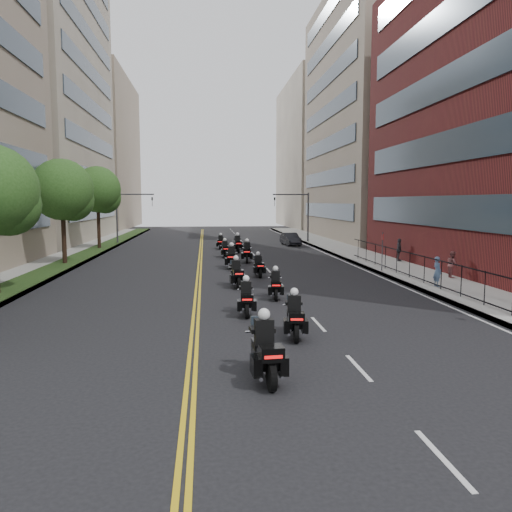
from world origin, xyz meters
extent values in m
plane|color=black|center=(0.00, 0.00, 0.00)|extent=(160.00, 160.00, 0.00)
cube|color=gray|center=(12.00, 25.00, 0.07)|extent=(4.00, 90.00, 0.15)
cube|color=gray|center=(-12.00, 25.00, 0.07)|extent=(4.00, 90.00, 0.15)
cube|color=#1A3413|center=(-11.20, 25.00, 0.17)|extent=(2.00, 90.00, 0.04)
cube|color=#333F4C|center=(13.95, 17.00, 3.50)|extent=(0.12, 25.80, 1.80)
cube|color=#333F4C|center=(13.95, 17.00, 7.50)|extent=(0.12, 25.80, 1.80)
cube|color=#333F4C|center=(13.95, 17.00, 11.50)|extent=(0.12, 25.80, 1.80)
cube|color=#333F4C|center=(13.95, 17.00, 15.50)|extent=(0.12, 25.80, 1.80)
cube|color=gray|center=(21.50, 48.00, 15.00)|extent=(15.00, 28.00, 30.00)
cube|color=#333F4C|center=(13.95, 48.00, 3.50)|extent=(0.12, 24.08, 1.80)
cube|color=#333F4C|center=(13.95, 48.00, 7.50)|extent=(0.12, 24.08, 1.80)
cube|color=#333F4C|center=(13.95, 48.00, 11.50)|extent=(0.12, 24.08, 1.80)
cube|color=#333F4C|center=(13.95, 48.00, 15.50)|extent=(0.12, 24.08, 1.80)
cube|color=#333F4C|center=(13.95, 48.00, 19.50)|extent=(0.12, 24.08, 1.80)
cube|color=#333F4C|center=(13.95, 48.00, 23.50)|extent=(0.12, 24.08, 1.80)
cube|color=#333F4C|center=(13.95, 48.00, 27.50)|extent=(0.12, 24.08, 1.80)
cube|color=gray|center=(21.50, 78.00, 13.00)|extent=(15.00, 28.00, 26.00)
cube|color=gray|center=(-22.00, 48.00, 17.00)|extent=(16.00, 28.00, 34.00)
cube|color=#333F4C|center=(-13.95, 48.00, 3.50)|extent=(0.12, 24.08, 1.80)
cube|color=#333F4C|center=(-13.95, 48.00, 7.50)|extent=(0.12, 24.08, 1.80)
cube|color=#333F4C|center=(-13.95, 48.00, 11.50)|extent=(0.12, 24.08, 1.80)
cube|color=#333F4C|center=(-13.95, 48.00, 15.50)|extent=(0.12, 24.08, 1.80)
cube|color=#333F4C|center=(-13.95, 48.00, 19.50)|extent=(0.12, 24.08, 1.80)
cube|color=#333F4C|center=(-13.95, 48.00, 23.50)|extent=(0.12, 24.08, 1.80)
cube|color=gray|center=(-22.00, 78.00, 13.00)|extent=(16.00, 28.00, 26.00)
cube|color=black|center=(11.00, 12.00, 1.60)|extent=(0.05, 28.00, 0.05)
cube|color=black|center=(11.00, 12.00, 0.30)|extent=(0.05, 28.00, 0.05)
sphere|color=#244E1A|center=(-10.60, 12.40, 4.49)|extent=(3.08, 3.08, 3.08)
cylinder|color=#331E16|center=(-11.20, 24.00, 2.55)|extent=(0.32, 0.32, 5.11)
sphere|color=#244E1A|center=(-11.20, 24.00, 5.47)|extent=(4.40, 4.40, 4.40)
sphere|color=#244E1A|center=(-10.60, 24.40, 4.75)|extent=(3.08, 3.08, 3.08)
cylinder|color=#331E16|center=(-11.20, 36.00, 2.69)|extent=(0.32, 0.32, 5.39)
sphere|color=#244E1A|center=(-11.20, 36.00, 5.78)|extent=(4.40, 4.40, 4.40)
sphere|color=#244E1A|center=(-10.60, 36.40, 5.00)|extent=(3.08, 3.08, 3.08)
cylinder|color=#3F3F44|center=(10.50, 42.00, 2.80)|extent=(0.18, 0.18, 5.60)
cylinder|color=#3F3F44|center=(8.50, 42.00, 5.40)|extent=(4.00, 0.14, 0.14)
imported|color=black|center=(6.70, 42.00, 4.60)|extent=(0.16, 0.20, 1.00)
cylinder|color=#3F3F44|center=(-10.50, 42.00, 2.80)|extent=(0.18, 0.18, 5.60)
cylinder|color=#3F3F44|center=(-8.50, 42.00, 5.40)|extent=(4.00, 0.14, 0.14)
imported|color=black|center=(-6.70, 42.00, 4.60)|extent=(0.16, 0.20, 1.00)
cylinder|color=black|center=(0.54, -1.46, 0.38)|extent=(0.21, 0.76, 0.76)
cylinder|color=black|center=(0.41, 0.31, 0.38)|extent=(0.21, 0.76, 0.76)
cube|color=black|center=(0.47, -0.57, 0.69)|extent=(0.58, 1.53, 0.44)
cube|color=silver|center=(0.47, -0.52, 0.43)|extent=(0.47, 0.64, 0.33)
cube|color=black|center=(0.54, -1.46, 0.96)|extent=(0.61, 0.51, 0.36)
cube|color=red|center=(0.56, -1.69, 0.93)|extent=(0.45, 0.07, 0.08)
cube|color=black|center=(0.47, -0.52, 1.24)|extent=(0.51, 0.35, 0.69)
sphere|color=white|center=(0.47, -0.50, 1.71)|extent=(0.32, 0.32, 0.32)
cylinder|color=black|center=(1.90, 2.59, 0.34)|extent=(0.21, 0.70, 0.69)
cylinder|color=black|center=(2.06, 4.19, 0.34)|extent=(0.21, 0.70, 0.69)
cube|color=black|center=(1.98, 3.39, 0.62)|extent=(0.55, 1.39, 0.40)
cube|color=silver|center=(1.99, 3.44, 0.39)|extent=(0.43, 0.59, 0.30)
cube|color=black|center=(1.90, 2.59, 0.87)|extent=(0.56, 0.47, 0.32)
cube|color=red|center=(1.88, 2.38, 0.85)|extent=(0.40, 0.07, 0.07)
cube|color=black|center=(1.99, 3.44, 1.13)|extent=(0.47, 0.32, 0.62)
sphere|color=white|center=(1.99, 3.45, 1.55)|extent=(0.29, 0.29, 0.29)
cylinder|color=black|center=(0.58, 6.17, 0.33)|extent=(0.16, 0.66, 0.66)
cylinder|color=black|center=(0.65, 7.72, 0.33)|extent=(0.16, 0.66, 0.66)
cube|color=black|center=(0.61, 6.94, 0.60)|extent=(0.46, 1.32, 0.39)
cube|color=silver|center=(0.62, 6.99, 0.38)|extent=(0.39, 0.55, 0.29)
cube|color=black|center=(0.58, 6.17, 0.83)|extent=(0.52, 0.43, 0.31)
cube|color=red|center=(0.57, 5.97, 0.81)|extent=(0.39, 0.05, 0.07)
cube|color=black|center=(0.62, 6.99, 1.08)|extent=(0.44, 0.29, 0.60)
sphere|color=white|center=(0.62, 7.00, 1.49)|extent=(0.28, 0.28, 0.28)
cylinder|color=black|center=(2.23, 9.51, 0.32)|extent=(0.19, 0.64, 0.63)
cylinder|color=black|center=(2.38, 10.99, 0.32)|extent=(0.19, 0.64, 0.63)
cube|color=black|center=(2.30, 10.25, 0.58)|extent=(0.52, 1.29, 0.37)
cube|color=silver|center=(2.31, 10.30, 0.36)|extent=(0.40, 0.54, 0.28)
cube|color=black|center=(2.23, 9.51, 0.80)|extent=(0.52, 0.44, 0.30)
cube|color=red|center=(2.21, 9.32, 0.78)|extent=(0.37, 0.07, 0.07)
cube|color=black|center=(2.31, 10.30, 1.04)|extent=(0.43, 0.30, 0.58)
sphere|color=white|center=(2.31, 10.30, 1.43)|extent=(0.27, 0.27, 0.27)
cylinder|color=black|center=(0.70, 12.86, 0.35)|extent=(0.20, 0.70, 0.69)
cylinder|color=black|center=(0.55, 14.49, 0.35)|extent=(0.20, 0.70, 0.69)
cube|color=black|center=(0.62, 13.68, 0.63)|extent=(0.55, 1.41, 0.41)
cube|color=silver|center=(0.62, 13.73, 0.40)|extent=(0.44, 0.59, 0.31)
cube|color=black|center=(0.70, 12.86, 0.88)|extent=(0.57, 0.47, 0.33)
cube|color=red|center=(0.71, 12.65, 0.86)|extent=(0.41, 0.07, 0.07)
cube|color=black|center=(0.62, 13.73, 1.14)|extent=(0.47, 0.32, 0.63)
sphere|color=white|center=(0.62, 13.74, 1.57)|extent=(0.30, 0.30, 0.30)
cylinder|color=black|center=(2.26, 16.59, 0.31)|extent=(0.16, 0.63, 0.62)
cylinder|color=black|center=(2.18, 18.05, 0.31)|extent=(0.16, 0.63, 0.62)
cube|color=black|center=(2.22, 17.32, 0.57)|extent=(0.45, 1.26, 0.37)
cube|color=silver|center=(2.22, 17.36, 0.36)|extent=(0.38, 0.52, 0.27)
cube|color=black|center=(2.26, 16.59, 0.79)|extent=(0.50, 0.41, 0.29)
cube|color=red|center=(2.27, 16.40, 0.77)|extent=(0.37, 0.05, 0.06)
cube|color=black|center=(2.22, 17.36, 1.03)|extent=(0.42, 0.28, 0.57)
sphere|color=white|center=(2.22, 17.37, 1.41)|extent=(0.27, 0.27, 0.27)
cylinder|color=black|center=(0.70, 20.44, 0.36)|extent=(0.22, 0.74, 0.73)
cylinder|color=black|center=(0.86, 22.15, 0.36)|extent=(0.22, 0.74, 0.73)
cube|color=black|center=(0.78, 21.29, 0.67)|extent=(0.58, 1.48, 0.43)
cube|color=silver|center=(0.78, 21.34, 0.42)|extent=(0.46, 0.63, 0.32)
cube|color=black|center=(0.70, 20.44, 0.92)|extent=(0.60, 0.50, 0.34)
cube|color=red|center=(0.68, 20.21, 0.90)|extent=(0.43, 0.07, 0.08)
cube|color=black|center=(0.78, 21.34, 1.20)|extent=(0.50, 0.34, 0.67)
sphere|color=white|center=(0.78, 21.35, 1.65)|extent=(0.31, 0.31, 0.31)
cylinder|color=black|center=(2.07, 23.82, 0.37)|extent=(0.22, 0.74, 0.73)
cylinder|color=black|center=(2.22, 25.53, 0.37)|extent=(0.22, 0.74, 0.73)
cube|color=black|center=(2.15, 24.67, 0.67)|extent=(0.58, 1.49, 0.43)
cube|color=silver|center=(2.15, 24.73, 0.42)|extent=(0.46, 0.63, 0.32)
cube|color=black|center=(2.07, 23.82, 0.93)|extent=(0.60, 0.50, 0.34)
cube|color=red|center=(2.05, 23.59, 0.90)|extent=(0.43, 0.07, 0.08)
cube|color=black|center=(2.15, 24.73, 1.21)|extent=(0.50, 0.34, 0.67)
sphere|color=white|center=(2.15, 24.74, 1.66)|extent=(0.31, 0.31, 0.31)
cylinder|color=black|center=(0.63, 27.34, 0.32)|extent=(0.17, 0.66, 0.65)
cylinder|color=black|center=(0.56, 28.86, 0.32)|extent=(0.17, 0.66, 0.65)
cube|color=black|center=(0.59, 28.10, 0.59)|extent=(0.47, 1.31, 0.38)
cube|color=silver|center=(0.59, 28.15, 0.37)|extent=(0.39, 0.54, 0.29)
cube|color=black|center=(0.63, 27.34, 0.82)|extent=(0.52, 0.43, 0.31)
cube|color=red|center=(0.64, 27.14, 0.80)|extent=(0.38, 0.05, 0.07)
cube|color=black|center=(0.59, 28.15, 1.07)|extent=(0.43, 0.29, 0.59)
sphere|color=white|center=(0.59, 28.16, 1.47)|extent=(0.28, 0.28, 0.28)
cylinder|color=black|center=(1.93, 31.17, 0.37)|extent=(0.17, 0.74, 0.73)
cylinder|color=black|center=(1.88, 32.90, 0.37)|extent=(0.17, 0.74, 0.73)
cube|color=black|center=(1.90, 32.04, 0.67)|extent=(0.50, 1.47, 0.43)
cube|color=silver|center=(1.90, 32.09, 0.42)|extent=(0.43, 0.61, 0.32)
cube|color=black|center=(1.93, 31.17, 0.93)|extent=(0.58, 0.47, 0.35)
cube|color=red|center=(1.94, 30.94, 0.91)|extent=(0.43, 0.05, 0.08)
cube|color=black|center=(1.90, 32.09, 1.21)|extent=(0.48, 0.32, 0.67)
sphere|color=white|center=(1.90, 32.10, 1.66)|extent=(0.31, 0.31, 0.31)
cylinder|color=black|center=(0.39, 34.85, 0.32)|extent=(0.20, 0.65, 0.64)
cylinder|color=black|center=(0.57, 36.34, 0.32)|extent=(0.20, 0.65, 0.64)
cube|color=black|center=(0.48, 35.59, 0.58)|extent=(0.54, 1.30, 0.37)
cube|color=silver|center=(0.49, 35.64, 0.36)|extent=(0.41, 0.55, 0.28)
cube|color=black|center=(0.39, 34.85, 0.80)|extent=(0.53, 0.45, 0.30)
cube|color=red|center=(0.37, 34.66, 0.78)|extent=(0.37, 0.07, 0.07)
cube|color=black|center=(0.49, 35.64, 1.05)|extent=(0.44, 0.31, 0.58)
sphere|color=white|center=(0.49, 35.65, 1.44)|extent=(0.27, 0.27, 0.27)
imported|color=black|center=(8.00, 38.95, 0.66)|extent=(1.80, 4.11, 1.31)
imported|color=slate|center=(11.20, 11.88, 0.94)|extent=(0.44, 0.62, 1.59)
imported|color=brown|center=(13.50, 14.71, 0.93)|extent=(0.68, 0.83, 1.57)
imported|color=#3D3B43|center=(13.50, 22.89, 1.00)|extent=(0.77, 1.08, 1.70)
camera|label=1|loc=(-1.04, -13.18, 4.64)|focal=35.00mm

